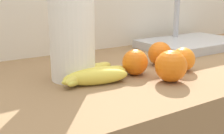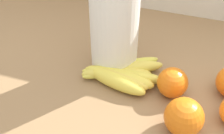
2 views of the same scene
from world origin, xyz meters
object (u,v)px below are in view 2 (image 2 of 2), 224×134
object	(u,v)px
orange_right	(184,117)
orange_back_right	(173,83)
banana_bunch	(119,75)
paper_towel_roll	(114,26)

from	to	relation	value
orange_right	orange_back_right	bearing A→B (deg)	111.67
banana_bunch	paper_towel_roll	distance (m)	0.12
orange_back_right	banana_bunch	bearing A→B (deg)	177.52
orange_back_right	paper_towel_roll	xyz separation A→B (m)	(-0.16, 0.06, 0.09)
banana_bunch	paper_towel_roll	xyz separation A→B (m)	(-0.03, 0.05, 0.10)
banana_bunch	paper_towel_roll	world-z (taller)	paper_towel_roll
banana_bunch	paper_towel_roll	bearing A→B (deg)	119.47
orange_back_right	paper_towel_roll	size ratio (longest dim) A/B	0.27
banana_bunch	orange_right	size ratio (longest dim) A/B	2.58
orange_back_right	orange_right	distance (m)	0.11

